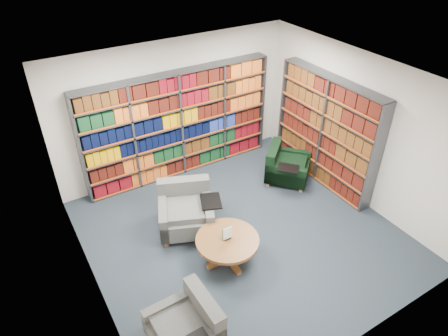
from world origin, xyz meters
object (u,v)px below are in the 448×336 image
chair_green_right (284,167)px  coffee_table (227,243)px  chair_teal_front (189,327)px  chair_teal_left (186,211)px

chair_green_right → coffee_table: size_ratio=1.15×
chair_teal_front → coffee_table: bearing=39.4°
chair_teal_left → coffee_table: 1.12m
chair_teal_front → coffee_table: chair_teal_front is taller
chair_teal_front → coffee_table: 1.52m
chair_teal_front → chair_green_right: bearing=34.2°
coffee_table → chair_teal_left: bearing=99.4°
chair_teal_front → chair_teal_left: bearing=64.4°
chair_teal_left → coffee_table: size_ratio=1.22×
chair_teal_left → chair_teal_front: (-0.99, -2.07, -0.04)m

